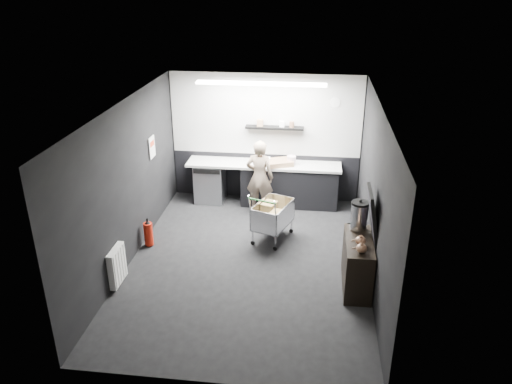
# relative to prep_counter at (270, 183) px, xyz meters

# --- Properties ---
(floor) EXTENTS (5.50, 5.50, 0.00)m
(floor) POSITION_rel_prep_counter_xyz_m (-0.14, -2.42, -0.46)
(floor) COLOR black
(floor) RESTS_ON ground
(ceiling) EXTENTS (5.50, 5.50, 0.00)m
(ceiling) POSITION_rel_prep_counter_xyz_m (-0.14, -2.42, 2.24)
(ceiling) COLOR silver
(ceiling) RESTS_ON wall_back
(wall_back) EXTENTS (5.50, 0.00, 5.50)m
(wall_back) POSITION_rel_prep_counter_xyz_m (-0.14, 0.33, 0.89)
(wall_back) COLOR black
(wall_back) RESTS_ON floor
(wall_front) EXTENTS (5.50, 0.00, 5.50)m
(wall_front) POSITION_rel_prep_counter_xyz_m (-0.14, -5.17, 0.89)
(wall_front) COLOR black
(wall_front) RESTS_ON floor
(wall_left) EXTENTS (0.00, 5.50, 5.50)m
(wall_left) POSITION_rel_prep_counter_xyz_m (-2.14, -2.42, 0.89)
(wall_left) COLOR black
(wall_left) RESTS_ON floor
(wall_right) EXTENTS (0.00, 5.50, 5.50)m
(wall_right) POSITION_rel_prep_counter_xyz_m (1.86, -2.42, 0.89)
(wall_right) COLOR black
(wall_right) RESTS_ON floor
(kitchen_wall_panel) EXTENTS (3.95, 0.02, 1.70)m
(kitchen_wall_panel) POSITION_rel_prep_counter_xyz_m (-0.14, 0.31, 1.39)
(kitchen_wall_panel) COLOR silver
(kitchen_wall_panel) RESTS_ON wall_back
(dado_panel) EXTENTS (3.95, 0.02, 1.00)m
(dado_panel) POSITION_rel_prep_counter_xyz_m (-0.14, 0.31, 0.04)
(dado_panel) COLOR black
(dado_panel) RESTS_ON wall_back
(floating_shelf) EXTENTS (1.20, 0.22, 0.04)m
(floating_shelf) POSITION_rel_prep_counter_xyz_m (0.06, 0.20, 1.16)
(floating_shelf) COLOR black
(floating_shelf) RESTS_ON wall_back
(wall_clock) EXTENTS (0.20, 0.03, 0.20)m
(wall_clock) POSITION_rel_prep_counter_xyz_m (1.26, 0.30, 1.69)
(wall_clock) COLOR white
(wall_clock) RESTS_ON wall_back
(poster) EXTENTS (0.02, 0.30, 0.40)m
(poster) POSITION_rel_prep_counter_xyz_m (-2.12, -1.12, 1.09)
(poster) COLOR white
(poster) RESTS_ON wall_left
(poster_red_band) EXTENTS (0.02, 0.22, 0.10)m
(poster_red_band) POSITION_rel_prep_counter_xyz_m (-2.11, -1.12, 1.16)
(poster_red_band) COLOR red
(poster_red_band) RESTS_ON poster
(radiator) EXTENTS (0.10, 0.50, 0.60)m
(radiator) POSITION_rel_prep_counter_xyz_m (-2.08, -3.32, -0.11)
(radiator) COLOR white
(radiator) RESTS_ON wall_left
(ceiling_strip) EXTENTS (2.40, 0.20, 0.04)m
(ceiling_strip) POSITION_rel_prep_counter_xyz_m (-0.14, -0.57, 2.21)
(ceiling_strip) COLOR white
(ceiling_strip) RESTS_ON ceiling
(prep_counter) EXTENTS (3.20, 0.61, 0.90)m
(prep_counter) POSITION_rel_prep_counter_xyz_m (0.00, 0.00, 0.00)
(prep_counter) COLOR black
(prep_counter) RESTS_ON floor
(person) EXTENTS (0.61, 0.45, 1.54)m
(person) POSITION_rel_prep_counter_xyz_m (-0.17, -0.45, 0.31)
(person) COLOR #C2B19A
(person) RESTS_ON floor
(shopping_cart) EXTENTS (0.80, 1.06, 0.98)m
(shopping_cart) POSITION_rel_prep_counter_xyz_m (0.20, -1.54, 0.01)
(shopping_cart) COLOR silver
(shopping_cart) RESTS_ON floor
(sideboard) EXTENTS (0.47, 1.09, 1.64)m
(sideboard) POSITION_rel_prep_counter_xyz_m (1.65, -2.87, 0.07)
(sideboard) COLOR black
(sideboard) RESTS_ON floor
(fire_extinguisher) EXTENTS (0.16, 0.16, 0.53)m
(fire_extinguisher) POSITION_rel_prep_counter_xyz_m (-1.99, -2.07, -0.20)
(fire_extinguisher) COLOR #B81C0C
(fire_extinguisher) RESTS_ON floor
(cardboard_box) EXTENTS (0.62, 0.56, 0.10)m
(cardboard_box) POSITION_rel_prep_counter_xyz_m (0.19, -0.05, 0.49)
(cardboard_box) COLOR #9F7954
(cardboard_box) RESTS_ON prep_counter
(pink_tub) EXTENTS (0.19, 0.19, 0.19)m
(pink_tub) POSITION_rel_prep_counter_xyz_m (0.44, 0.00, 0.54)
(pink_tub) COLOR white
(pink_tub) RESTS_ON prep_counter
(white_container) EXTENTS (0.18, 0.15, 0.15)m
(white_container) POSITION_rel_prep_counter_xyz_m (-0.08, -0.05, 0.52)
(white_container) COLOR white
(white_container) RESTS_ON prep_counter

